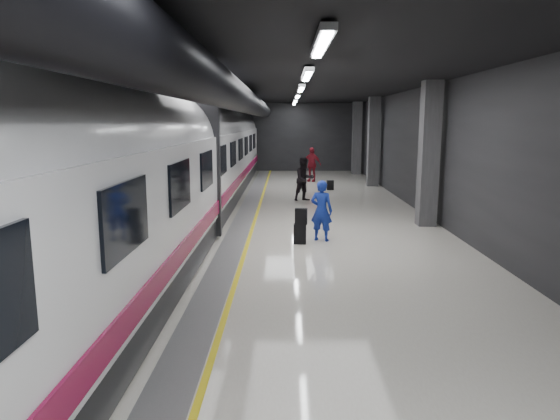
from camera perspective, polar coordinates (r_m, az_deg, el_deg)
ground at (r=14.05m, az=0.32°, el=-3.35°), size 40.00×40.00×0.00m
platform_hall at (r=14.63m, az=-0.79°, el=11.16°), size 10.02×40.02×4.51m
train at (r=14.11m, az=-13.03°, el=4.98°), size 3.05×38.00×4.05m
traveler_main at (r=13.77m, az=4.76°, el=-0.07°), size 0.72×0.59×1.69m
suitcase_main at (r=13.48m, az=2.29°, el=-2.74°), size 0.35×0.24×0.54m
shoulder_bag at (r=13.34m, az=2.43°, el=-0.73°), size 0.34×0.21×0.43m
traveler_far_a at (r=20.75m, az=2.80°, el=3.54°), size 1.11×1.03×1.82m
traveler_far_b at (r=27.63m, az=3.62°, el=5.22°), size 1.20×0.86×1.88m
suitcase_far at (r=24.30m, az=5.76°, el=2.84°), size 0.33×0.23×0.46m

